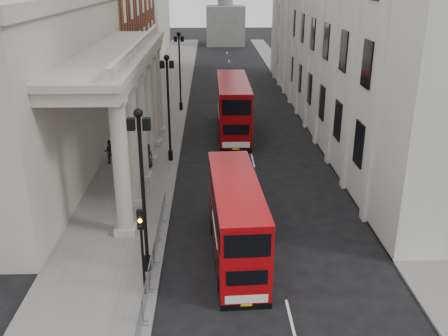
# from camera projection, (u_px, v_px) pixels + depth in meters

# --- Properties ---
(ground) EXTENTS (260.00, 260.00, 0.00)m
(ground) POSITION_uv_depth(u_px,v_px,m) (152.00, 324.00, 21.33)
(ground) COLOR black
(ground) RESTS_ON ground
(sidewalk_west) EXTENTS (6.00, 140.00, 0.12)m
(sidewalk_west) POSITION_uv_depth(u_px,v_px,m) (154.00, 126.00, 49.19)
(sidewalk_west) COLOR slate
(sidewalk_west) RESTS_ON ground
(sidewalk_east) EXTENTS (3.00, 140.00, 0.12)m
(sidewalk_east) POSITION_uv_depth(u_px,v_px,m) (320.00, 124.00, 49.63)
(sidewalk_east) COLOR slate
(sidewalk_east) RESTS_ON ground
(kerb) EXTENTS (0.20, 140.00, 0.14)m
(kerb) POSITION_uv_depth(u_px,v_px,m) (184.00, 125.00, 49.27)
(kerb) COLOR slate
(kerb) RESTS_ON ground
(portico_building) EXTENTS (9.00, 28.00, 12.00)m
(portico_building) POSITION_uv_depth(u_px,v_px,m) (27.00, 94.00, 35.66)
(portico_building) COLOR #A9A18D
(portico_building) RESTS_ON ground
(brick_building) EXTENTS (9.00, 32.00, 22.00)m
(brick_building) POSITION_uv_depth(u_px,v_px,m) (104.00, 1.00, 61.83)
(brick_building) COLOR brown
(brick_building) RESTS_ON ground
(lamp_post_south) EXTENTS (1.05, 0.44, 8.32)m
(lamp_post_south) POSITION_uv_depth(u_px,v_px,m) (142.00, 182.00, 23.27)
(lamp_post_south) COLOR black
(lamp_post_south) RESTS_ON sidewalk_west
(lamp_post_mid) EXTENTS (1.05, 0.44, 8.32)m
(lamp_post_mid) POSITION_uv_depth(u_px,v_px,m) (168.00, 101.00, 38.18)
(lamp_post_mid) COLOR black
(lamp_post_mid) RESTS_ON sidewalk_west
(lamp_post_north) EXTENTS (1.05, 0.44, 8.32)m
(lamp_post_north) POSITION_uv_depth(u_px,v_px,m) (180.00, 66.00, 53.10)
(lamp_post_north) COLOR black
(lamp_post_north) RESTS_ON sidewalk_west
(traffic_light) EXTENTS (0.28, 0.33, 4.30)m
(traffic_light) POSITION_uv_depth(u_px,v_px,m) (141.00, 237.00, 22.04)
(traffic_light) COLOR black
(traffic_light) RESTS_ON sidewalk_west
(crowd_barriers) EXTENTS (0.50, 18.75, 1.10)m
(crowd_barriers) POSITION_uv_depth(u_px,v_px,m) (149.00, 281.00, 23.15)
(crowd_barriers) COLOR gray
(crowd_barriers) RESTS_ON sidewalk_west
(bus_near) EXTENTS (2.82, 9.74, 4.16)m
(bus_near) POSITION_uv_depth(u_px,v_px,m) (236.00, 218.00, 25.85)
(bus_near) COLOR #A5070B
(bus_near) RESTS_ON ground
(bus_far) EXTENTS (2.82, 11.49, 4.96)m
(bus_far) POSITION_uv_depth(u_px,v_px,m) (233.00, 106.00, 46.28)
(bus_far) COLOR #8A0609
(bus_far) RESTS_ON ground
(pedestrian_a) EXTENTS (0.64, 0.43, 1.72)m
(pedestrian_a) POSITION_uv_depth(u_px,v_px,m) (135.00, 176.00, 34.38)
(pedestrian_a) COLOR black
(pedestrian_a) RESTS_ON sidewalk_west
(pedestrian_b) EXTENTS (0.96, 0.77, 1.89)m
(pedestrian_b) POSITION_uv_depth(u_px,v_px,m) (110.00, 151.00, 38.97)
(pedestrian_b) COLOR black
(pedestrian_b) RESTS_ON sidewalk_west
(pedestrian_c) EXTENTS (1.07, 0.87, 1.88)m
(pedestrian_c) POSITION_uv_depth(u_px,v_px,m) (147.00, 156.00, 38.06)
(pedestrian_c) COLOR black
(pedestrian_c) RESTS_ON sidewalk_west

